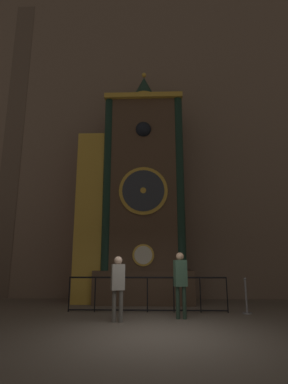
{
  "coord_description": "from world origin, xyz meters",
  "views": [
    {
      "loc": [
        -0.04,
        -6.87,
        1.6
      ],
      "look_at": [
        -0.46,
        4.83,
        4.21
      ],
      "focal_mm": 28.0,
      "sensor_mm": 36.0,
      "label": 1
    }
  ],
  "objects": [
    {
      "name": "clock_tower",
      "position": [
        -0.83,
        4.8,
        3.99
      ],
      "size": [
        4.43,
        1.77,
        9.58
      ],
      "color": "brown",
      "rests_on": "ground_plane"
    },
    {
      "name": "visitor_far",
      "position": [
        0.67,
        1.83,
        1.07
      ],
      "size": [
        0.38,
        0.3,
        1.77
      ],
      "rotation": [
        0.0,
        0.0,
        0.25
      ],
      "color": "#213427",
      "rests_on": "ground_plane"
    },
    {
      "name": "visitor_near",
      "position": [
        -1.03,
        1.35,
        1.0
      ],
      "size": [
        0.39,
        0.31,
        1.66
      ],
      "rotation": [
        0.0,
        0.0,
        0.3
      ],
      "color": "#58554F",
      "rests_on": "ground_plane"
    },
    {
      "name": "railing_fence",
      "position": [
        -0.28,
        2.85,
        0.59
      ],
      "size": [
        4.93,
        0.05,
        1.05
      ],
      "color": "black",
      "rests_on": "ground_plane"
    },
    {
      "name": "cathedral_back_wall",
      "position": [
        -0.09,
        6.1,
        7.97
      ],
      "size": [
        24.0,
        0.32,
        15.97
      ],
      "color": "#7A6656",
      "rests_on": "ground_plane"
    },
    {
      "name": "ground_plane",
      "position": [
        0.0,
        0.0,
        0.0
      ],
      "size": [
        28.0,
        28.0,
        0.0
      ],
      "primitive_type": "plane",
      "color": "brown"
    },
    {
      "name": "stanchion_post",
      "position": [
        2.7,
        2.71,
        0.34
      ],
      "size": [
        0.28,
        0.28,
        1.04
      ],
      "color": "gray",
      "rests_on": "ground_plane"
    }
  ]
}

